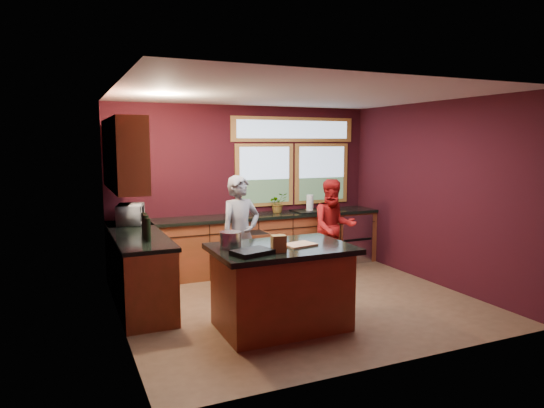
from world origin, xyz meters
TOP-DOWN VIEW (x-y plane):
  - floor at (0.00, 0.00)m, footprint 4.50×4.50m
  - room_shell at (-0.60, 0.32)m, footprint 4.52×4.02m
  - back_counter at (0.20, 1.70)m, footprint 4.50×0.64m
  - left_counter at (-1.95, 0.85)m, footprint 0.64×2.30m
  - island at (-0.59, -0.72)m, footprint 1.55×1.05m
  - person_grey at (-0.57, 0.66)m, footprint 0.67×0.51m
  - person_red at (1.13, 1.01)m, footprint 0.86×0.74m
  - microwave at (-1.92, 1.57)m, footprint 0.46×0.59m
  - potted_plant at (0.49, 1.75)m, footprint 0.30×0.26m
  - paper_towel at (1.07, 1.70)m, footprint 0.12×0.12m
  - cutting_board at (-0.39, -0.77)m, footprint 0.40×0.32m
  - stock_pot at (-1.14, -0.57)m, footprint 0.24×0.24m
  - paper_bag at (-0.74, -0.97)m, footprint 0.17×0.14m
  - black_tray at (-1.04, -0.97)m, footprint 0.46×0.38m

SIDE VIEW (x-z plane):
  - floor at x=0.00m, z-range 0.00..0.00m
  - back_counter at x=0.20m, z-range 0.00..0.93m
  - left_counter at x=-1.95m, z-range 0.00..0.93m
  - island at x=-0.59m, z-range 0.01..0.95m
  - person_red at x=1.13m, z-range 0.00..1.52m
  - person_grey at x=-0.57m, z-range 0.00..1.65m
  - cutting_board at x=-0.39m, z-range 0.94..0.96m
  - black_tray at x=-1.04m, z-range 0.94..0.99m
  - stock_pot at x=-1.14m, z-range 0.94..1.12m
  - paper_bag at x=-0.74m, z-range 0.94..1.12m
  - paper_towel at x=1.07m, z-range 0.93..1.21m
  - microwave at x=-1.92m, z-range 0.93..1.22m
  - potted_plant at x=0.49m, z-range 0.93..1.26m
  - room_shell at x=-0.60m, z-range 0.44..3.15m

